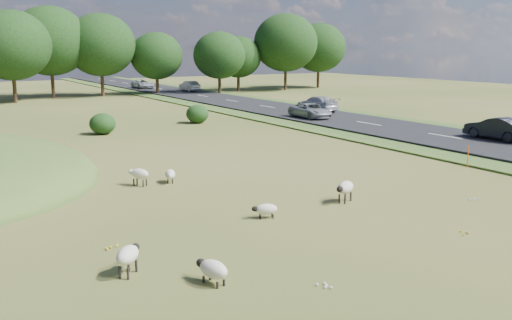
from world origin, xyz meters
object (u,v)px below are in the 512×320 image
(sheep_5, at_px, (345,188))
(car_4, at_px, (317,104))
(sheep_0, at_px, (139,174))
(sheep_1, at_px, (170,175))
(sheep_4, at_px, (128,255))
(sheep_3, at_px, (266,209))
(car_3, at_px, (498,128))
(marker_post, at_px, (468,157))
(sheep_2, at_px, (213,269))
(car_5, at_px, (143,84))
(car_2, at_px, (310,111))
(car_1, at_px, (189,86))

(sheep_5, bearing_deg, car_4, -151.33)
(sheep_0, distance_m, sheep_1, 1.51)
(car_4, bearing_deg, sheep_4, 45.96)
(sheep_3, distance_m, car_4, 35.75)
(sheep_5, xyz_separation_m, car_3, (18.79, 6.64, 0.37))
(sheep_0, distance_m, sheep_3, 7.88)
(marker_post, bearing_deg, car_3, 27.92)
(marker_post, height_order, sheep_4, marker_post)
(sheep_2, distance_m, sheep_4, 2.55)
(sheep_0, distance_m, car_5, 63.51)
(car_3, bearing_deg, car_4, -90.00)
(sheep_4, distance_m, car_2, 36.39)
(marker_post, height_order, sheep_5, marker_post)
(sheep_0, distance_m, sheep_5, 9.71)
(sheep_1, distance_m, sheep_2, 12.40)
(car_1, height_order, car_4, car_4)
(car_4, bearing_deg, car_5, -84.55)
(marker_post, relative_size, sheep_1, 1.04)
(sheep_1, relative_size, car_1, 0.26)
(car_2, relative_size, car_3, 1.00)
(car_3, bearing_deg, sheep_5, 19.46)
(sheep_3, height_order, car_3, car_3)
(car_5, bearing_deg, sheep_5, -102.61)
(sheep_4, relative_size, car_3, 0.25)
(sheep_1, bearing_deg, marker_post, 94.08)
(car_1, bearing_deg, car_2, 83.77)
(sheep_2, bearing_deg, sheep_1, -31.80)
(car_3, relative_size, car_4, 0.90)
(marker_post, bearing_deg, car_5, 85.90)
(marker_post, relative_size, car_4, 0.23)
(marker_post, distance_m, sheep_1, 16.11)
(sheep_1, height_order, sheep_3, sheep_1)
(marker_post, xyz_separation_m, sheep_2, (-18.93, -6.94, -0.17))
(sheep_4, xyz_separation_m, car_1, (29.17, 60.88, 0.38))
(car_5, bearing_deg, car_1, -67.33)
(car_1, xyz_separation_m, car_4, (0.00, -30.71, 0.01))
(marker_post, height_order, car_2, car_2)
(car_1, xyz_separation_m, car_5, (-3.80, 9.10, -0.05))
(sheep_0, distance_m, car_1, 56.62)
(car_4, bearing_deg, sheep_0, 38.29)
(sheep_5, height_order, car_2, car_2)
(sheep_2, xyz_separation_m, car_1, (27.38, 62.68, 0.55))
(sheep_4, bearing_deg, sheep_5, -31.44)
(sheep_0, relative_size, car_1, 0.26)
(sheep_1, bearing_deg, car_3, 110.80)
(car_3, distance_m, car_5, 60.48)
(car_5, bearing_deg, sheep_1, -108.44)
(sheep_1, xyz_separation_m, sheep_2, (-3.59, -11.87, 0.03))
(car_1, height_order, car_3, car_3)
(sheep_1, height_order, car_1, car_1)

